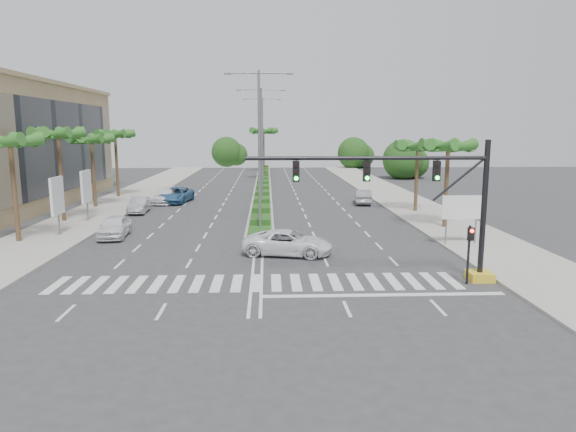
{
  "coord_description": "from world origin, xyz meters",
  "views": [
    {
      "loc": [
        0.57,
        -25.13,
        7.69
      ],
      "look_at": [
        1.71,
        2.6,
        3.0
      ],
      "focal_mm": 32.0,
      "sensor_mm": 36.0,
      "label": 1
    }
  ],
  "objects_px": {
    "car_parked_b": "(139,205)",
    "car_crossing": "(288,243)",
    "car_parked_c": "(176,195)",
    "car_parked_d": "(166,196)",
    "car_right": "(363,197)",
    "car_parked_a": "(115,227)"
  },
  "relations": [
    {
      "from": "car_parked_a",
      "to": "car_parked_d",
      "type": "xyz_separation_m",
      "value": [
        0.31,
        17.46,
        -0.02
      ]
    },
    {
      "from": "car_parked_a",
      "to": "car_parked_d",
      "type": "relative_size",
      "value": 0.87
    },
    {
      "from": "car_parked_d",
      "to": "car_crossing",
      "type": "height_order",
      "value": "car_crossing"
    },
    {
      "from": "car_parked_b",
      "to": "car_right",
      "type": "distance_m",
      "value": 22.55
    },
    {
      "from": "car_parked_d",
      "to": "car_right",
      "type": "height_order",
      "value": "car_parked_d"
    },
    {
      "from": "car_right",
      "to": "car_parked_b",
      "type": "bearing_deg",
      "value": 20.36
    },
    {
      "from": "car_parked_b",
      "to": "car_parked_d",
      "type": "distance_m",
      "value": 6.45
    },
    {
      "from": "car_parked_c",
      "to": "car_parked_d",
      "type": "relative_size",
      "value": 1.11
    },
    {
      "from": "car_parked_b",
      "to": "car_parked_c",
      "type": "distance_m",
      "value": 7.03
    },
    {
      "from": "car_crossing",
      "to": "car_right",
      "type": "xyz_separation_m",
      "value": [
        8.77,
        21.91,
        -0.02
      ]
    },
    {
      "from": "car_parked_a",
      "to": "car_right",
      "type": "distance_m",
      "value": 26.52
    },
    {
      "from": "car_parked_b",
      "to": "car_right",
      "type": "xyz_separation_m",
      "value": [
        21.99,
        5.01,
        0.04
      ]
    },
    {
      "from": "car_parked_c",
      "to": "car_right",
      "type": "bearing_deg",
      "value": 2.09
    },
    {
      "from": "car_parked_a",
      "to": "car_parked_c",
      "type": "bearing_deg",
      "value": 81.75
    },
    {
      "from": "car_parked_a",
      "to": "car_crossing",
      "type": "bearing_deg",
      "value": -29.15
    },
    {
      "from": "car_parked_c",
      "to": "car_parked_d",
      "type": "xyz_separation_m",
      "value": [
        -1.02,
        -0.32,
        -0.05
      ]
    },
    {
      "from": "car_parked_a",
      "to": "car_parked_c",
      "type": "xyz_separation_m",
      "value": [
        1.33,
        17.77,
        0.03
      ]
    },
    {
      "from": "car_parked_a",
      "to": "car_parked_c",
      "type": "relative_size",
      "value": 0.79
    },
    {
      "from": "car_crossing",
      "to": "car_parked_c",
      "type": "bearing_deg",
      "value": 37.06
    },
    {
      "from": "car_parked_b",
      "to": "car_crossing",
      "type": "bearing_deg",
      "value": -54.32
    },
    {
      "from": "car_crossing",
      "to": "car_right",
      "type": "height_order",
      "value": "car_crossing"
    },
    {
      "from": "car_crossing",
      "to": "car_right",
      "type": "bearing_deg",
      "value": -9.68
    }
  ]
}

